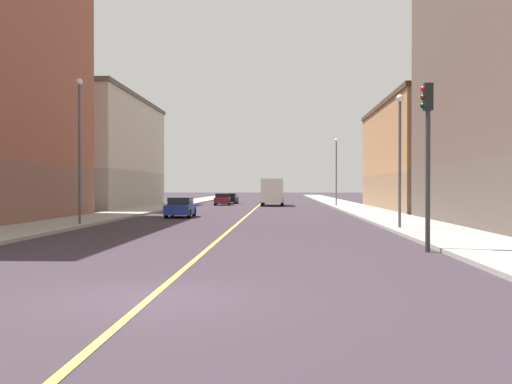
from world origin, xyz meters
TOP-DOWN VIEW (x-y plane):
  - ground_plane at (0.00, 0.00)m, footprint 400.00×400.00m
  - sidewalk_left at (9.78, 49.00)m, footprint 3.96×168.00m
  - sidewalk_right at (-9.78, 49.00)m, footprint 3.96×168.00m
  - lane_center_stripe at (0.00, 49.00)m, footprint 0.16×154.00m
  - building_left_mid at (17.58, 45.63)m, footprint 11.93×24.75m
  - building_right_midblock at (-17.58, 50.32)m, footprint 11.93×24.49m
  - traffic_light_left_near at (7.38, 8.62)m, footprint 0.40×0.32m
  - street_lamp_left_near at (8.40, 18.64)m, footprint 0.36×0.36m
  - street_lamp_right_near at (-8.40, 20.94)m, footprint 0.36×0.36m
  - street_lamp_left_far at (8.40, 53.57)m, footprint 0.36×0.36m
  - car_blue at (-4.53, 30.87)m, footprint 1.81×3.92m
  - car_maroon at (-4.28, 58.73)m, footprint 1.93×4.33m
  - car_black at (-3.94, 64.91)m, footprint 1.96×4.50m
  - box_truck at (1.56, 56.70)m, footprint 2.48×7.99m

SIDE VIEW (x-z plane):
  - ground_plane at x=0.00m, z-range 0.00..0.00m
  - lane_center_stripe at x=0.00m, z-range 0.00..0.01m
  - sidewalk_left at x=9.78m, z-range 0.00..0.15m
  - sidewalk_right at x=-9.78m, z-range 0.00..0.15m
  - car_black at x=-3.94m, z-range -0.01..1.29m
  - car_maroon at x=-4.28m, z-range -0.02..1.34m
  - car_blue at x=-4.53m, z-range -0.02..1.39m
  - box_truck at x=1.56m, z-range 0.12..3.12m
  - traffic_light_left_near at x=7.38m, z-range 0.85..6.44m
  - street_lamp_left_near at x=8.40m, z-range 0.89..7.46m
  - street_lamp_left_far at x=8.40m, z-range 0.91..8.03m
  - street_lamp_right_near at x=-8.40m, z-range 0.93..8.80m
  - building_left_mid at x=17.58m, z-range 0.01..9.91m
  - building_right_midblock at x=-17.58m, z-range 0.01..11.30m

